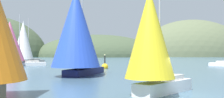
{
  "coord_description": "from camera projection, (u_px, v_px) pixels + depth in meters",
  "views": [
    {
      "loc": [
        -6.84,
        -17.11,
        2.84
      ],
      "look_at": [
        0.0,
        36.13,
        3.35
      ],
      "focal_mm": 44.15,
      "sensor_mm": 36.0,
      "label": 1
    }
  ],
  "objects": [
    {
      "name": "ground_plane",
      "position": [
        183.0,
        95.0,
        17.81
      ],
      "size": [
        360.0,
        360.0,
        0.0
      ],
      "primitive_type": "plane",
      "color": "#426075"
    },
    {
      "name": "headland_right",
      "position": [
        193.0,
        56.0,
        159.35
      ],
      "size": [
        64.68,
        44.0,
        42.65
      ],
      "primitive_type": "ellipsoid",
      "color": "#5B6647",
      "rests_on": "ground_plane"
    },
    {
      "name": "headland_center",
      "position": [
        98.0,
        57.0,
        152.34
      ],
      "size": [
        69.55,
        44.0,
        24.42
      ],
      "primitive_type": "ellipsoid",
      "color": "#425138",
      "rests_on": "ground_plane"
    },
    {
      "name": "sailboat_pink_spinnaker",
      "position": [
        11.0,
        42.0,
        54.22
      ],
      "size": [
        10.47,
        7.01,
        10.3
      ],
      "color": "white",
      "rests_on": "ground_plane"
    },
    {
      "name": "sailboat_blue_spinnaker",
      "position": [
        76.0,
        30.0,
        31.56
      ],
      "size": [
        7.52,
        10.24,
        10.8
      ],
      "color": "#191E4C",
      "rests_on": "ground_plane"
    },
    {
      "name": "sailboat_yellow_sail",
      "position": [
        151.0,
        39.0,
        17.62
      ],
      "size": [
        6.16,
        5.83,
        7.49
      ],
      "color": "white",
      "rests_on": "ground_plane"
    },
    {
      "name": "sailboat_white_mainsail",
      "position": [
        24.0,
        41.0,
        67.09
      ],
      "size": [
        7.97,
        9.31,
        11.21
      ],
      "color": "#B7B2A8",
      "rests_on": "ground_plane"
    },
    {
      "name": "channel_buoy",
      "position": [
        105.0,
        66.0,
        45.94
      ],
      "size": [
        1.1,
        1.1,
        2.64
      ],
      "color": "gold",
      "rests_on": "ground_plane"
    }
  ]
}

